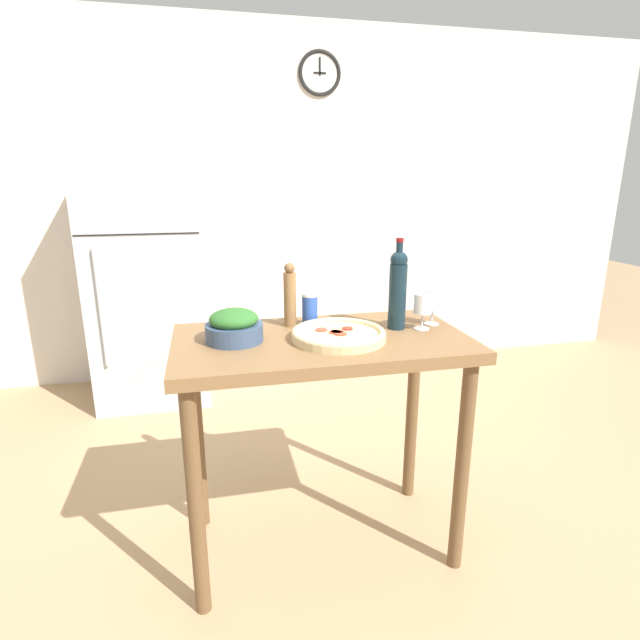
{
  "coord_description": "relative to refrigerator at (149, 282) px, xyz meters",
  "views": [
    {
      "loc": [
        -0.41,
        -1.76,
        1.52
      ],
      "look_at": [
        0.0,
        0.03,
        0.99
      ],
      "focal_mm": 28.0,
      "sensor_mm": 36.0,
      "label": 1
    }
  ],
  "objects": [
    {
      "name": "wine_bottle",
      "position": [
        1.13,
        -1.71,
        0.27
      ],
      "size": [
        0.07,
        0.07,
        0.36
      ],
      "color": "#142833",
      "rests_on": "prep_counter"
    },
    {
      "name": "wine_glass_near",
      "position": [
        1.23,
        -1.74,
        0.2
      ],
      "size": [
        0.07,
        0.07,
        0.15
      ],
      "color": "silver",
      "rests_on": "prep_counter"
    },
    {
      "name": "salad_bowl",
      "position": [
        0.48,
        -1.73,
        0.16
      ],
      "size": [
        0.21,
        0.21,
        0.12
      ],
      "color": "#384C6B",
      "rests_on": "prep_counter"
    },
    {
      "name": "wall_back",
      "position": [
        0.81,
        0.38,
        0.48
      ],
      "size": [
        6.4,
        0.08,
        2.6
      ],
      "color": "silver",
      "rests_on": "ground_plane"
    },
    {
      "name": "refrigerator",
      "position": [
        0.0,
        0.0,
        0.0
      ],
      "size": [
        0.74,
        0.68,
        1.65
      ],
      "color": "#B7BCC1",
      "rests_on": "ground_plane"
    },
    {
      "name": "salt_canister",
      "position": [
        0.8,
        -1.59,
        0.17
      ],
      "size": [
        0.06,
        0.06,
        0.14
      ],
      "color": "#284CA3",
      "rests_on": "prep_counter"
    },
    {
      "name": "homemade_pizza",
      "position": [
        0.87,
        -1.8,
        0.13
      ],
      "size": [
        0.35,
        0.35,
        0.04
      ],
      "color": "#DBC189",
      "rests_on": "prep_counter"
    },
    {
      "name": "pepper_mill",
      "position": [
        0.72,
        -1.58,
        0.23
      ],
      "size": [
        0.05,
        0.05,
        0.26
      ],
      "color": "olive",
      "rests_on": "prep_counter"
    },
    {
      "name": "prep_counter",
      "position": [
        0.81,
        -1.76,
        -0.04
      ],
      "size": [
        1.12,
        0.61,
        0.93
      ],
      "color": "brown",
      "rests_on": "ground_plane"
    },
    {
      "name": "wine_glass_far",
      "position": [
        1.29,
        -1.69,
        0.2
      ],
      "size": [
        0.07,
        0.07,
        0.15
      ],
      "color": "silver",
      "rests_on": "prep_counter"
    },
    {
      "name": "ground_plane",
      "position": [
        0.81,
        -1.76,
        -0.82
      ],
      "size": [
        14.0,
        14.0,
        0.0
      ],
      "primitive_type": "plane",
      "color": "tan"
    }
  ]
}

